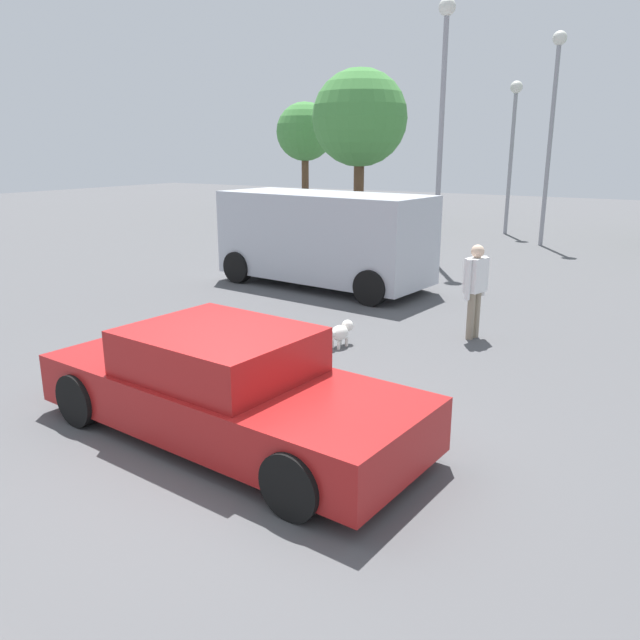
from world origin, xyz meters
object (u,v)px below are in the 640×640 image
object	(u,v)px
light_post_mid	(513,130)
light_post_far	(443,92)
dog	(341,331)
van_white	(323,237)
light_post_near	(553,105)
sedan_foreground	(226,388)
pedestrian	(476,283)

from	to	relation	value
light_post_mid	light_post_far	distance (m)	7.59
dog	van_white	distance (m)	4.79
light_post_near	light_post_far	bearing A→B (deg)	-108.67
light_post_mid	light_post_far	xyz separation A→B (m)	(0.08, -7.55, 0.79)
dog	light_post_mid	world-z (taller)	light_post_mid
light_post_mid	light_post_far	size ratio (longest dim) A/B	0.80
sedan_foreground	van_white	distance (m)	8.11
dog	light_post_far	size ratio (longest dim) A/B	0.09
pedestrian	light_post_mid	xyz separation A→B (m)	(-3.29, 14.00, 2.87)
light_post_far	pedestrian	bearing A→B (deg)	-63.54
dog	light_post_mid	size ratio (longest dim) A/B	0.11
dog	light_post_far	world-z (taller)	light_post_far
light_post_near	light_post_mid	size ratio (longest dim) A/B	1.21
light_post_mid	light_post_far	bearing A→B (deg)	-89.40
light_post_mid	light_post_far	world-z (taller)	light_post_far
light_post_near	dog	bearing A→B (deg)	-91.13
light_post_mid	dog	bearing A→B (deg)	-84.21
light_post_near	light_post_far	distance (m)	5.50
sedan_foreground	light_post_near	world-z (taller)	light_post_near
light_post_near	light_post_far	xyz separation A→B (m)	(-1.76, -5.21, 0.10)
van_white	sedan_foreground	bearing A→B (deg)	119.01
sedan_foreground	light_post_near	distance (m)	17.28
dog	light_post_mid	xyz separation A→B (m)	(-1.58, 15.59, 3.59)
sedan_foreground	light_post_far	size ratio (longest dim) A/B	0.69
sedan_foreground	light_post_far	xyz separation A→B (m)	(-2.03, 11.61, 4.05)
pedestrian	light_post_far	world-z (taller)	light_post_far
light_post_near	van_white	bearing A→B (deg)	-107.37
sedan_foreground	pedestrian	distance (m)	5.31
sedan_foreground	dog	world-z (taller)	sedan_foreground
van_white	pedestrian	distance (m)	4.94
dog	sedan_foreground	bearing A→B (deg)	-165.95
sedan_foreground	dog	xyz separation A→B (m)	(-0.53, 3.57, -0.33)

